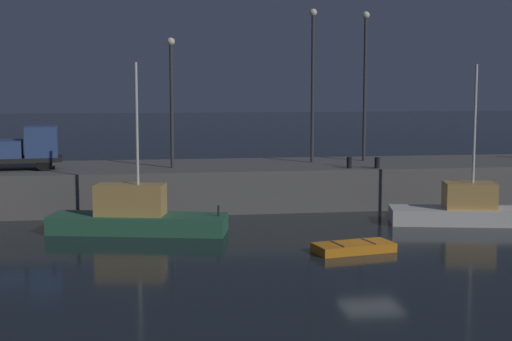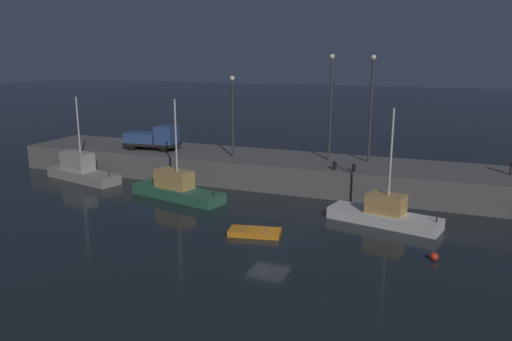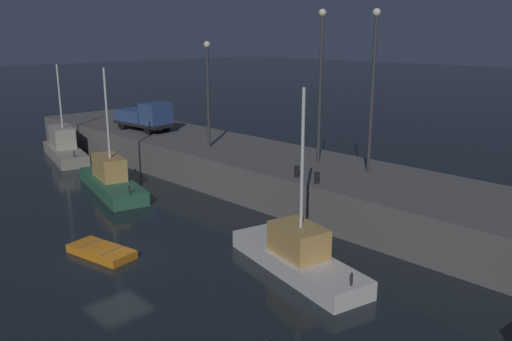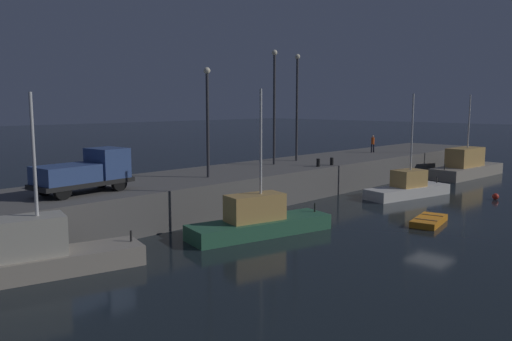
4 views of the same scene
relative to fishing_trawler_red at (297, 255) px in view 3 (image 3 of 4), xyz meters
name	(u,v)px [view 3 (image 3 of 4)]	position (x,y,z in m)	size (l,w,h in m)	color
ground_plane	(116,259)	(-6.53, -5.03, -0.72)	(320.00, 320.00, 0.00)	black
pier_quay	(304,181)	(-6.53, 8.02, 0.43)	(58.90, 7.43, 2.31)	#5B5956
fishing_trawler_red	(297,255)	(0.00, 0.00, 0.00)	(7.84, 3.72, 7.90)	silver
fishing_boat_blue	(64,147)	(-27.55, 2.27, 0.19)	(8.39, 4.03, 7.60)	gray
fishing_boat_orange	(111,179)	(-16.34, 0.27, 0.07)	(8.55, 4.06, 7.93)	#2D6647
dinghy_orange_near	(101,251)	(-7.39, -5.26, -0.53)	(3.51, 2.06, 0.42)	orange
lamp_post_west	(208,85)	(-14.33, 6.86, 5.82)	(0.44, 0.44, 7.16)	#38383D
lamp_post_east	(321,77)	(-5.97, 8.59, 6.78)	(0.44, 0.44, 9.01)	#38383D
lamp_post_central	(373,80)	(-2.64, 9.02, 6.75)	(0.44, 0.44, 8.95)	#38383D
utility_truck	(145,117)	(-22.76, 7.12, 2.74)	(5.52, 2.60, 2.36)	black
bollard_west	(297,172)	(-4.66, 5.15, 1.89)	(0.28, 0.28, 0.62)	black
bollard_central	(317,178)	(-3.10, 5.00, 1.88)	(0.28, 0.28, 0.60)	black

